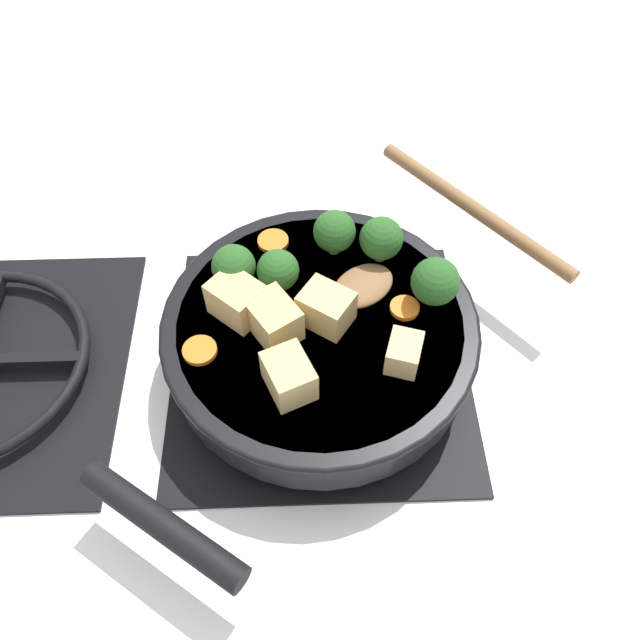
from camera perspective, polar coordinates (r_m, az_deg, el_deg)
name	(u,v)px	position (r m, az deg, el deg)	size (l,w,h in m)	color
ground_plane	(320,363)	(0.66, 0.00, -3.91)	(2.40, 2.40, 0.00)	white
front_burner_grate	(320,356)	(0.65, 0.00, -3.34)	(0.31, 0.31, 0.03)	black
skillet_pan	(319,335)	(0.62, -0.12, -1.34)	(0.40, 0.36, 0.05)	black
wooden_spoon	(432,238)	(0.67, 10.17, 7.43)	(0.25, 0.26, 0.02)	brown
tofu_cube_center_large	(274,319)	(0.58, -4.26, 0.06)	(0.05, 0.04, 0.04)	#DBB770
tofu_cube_near_handle	(326,312)	(0.58, 0.58, 0.76)	(0.05, 0.04, 0.04)	#DBB770
tofu_cube_east_chunk	(237,299)	(0.60, -7.61, 1.88)	(0.05, 0.04, 0.04)	#DBB770
tofu_cube_west_chunk	(289,376)	(0.55, -2.86, -5.14)	(0.05, 0.04, 0.04)	#DBB770
tofu_cube_back_piece	(404,353)	(0.57, 7.68, -3.01)	(0.04, 0.03, 0.03)	#DBB770
broccoli_floret_near_spoon	(334,232)	(0.64, 1.33, 8.08)	(0.04, 0.04, 0.05)	#709956
broccoli_floret_center_top	(381,239)	(0.64, 5.62, 7.40)	(0.04, 0.04, 0.05)	#709956
broccoli_floret_east_rim	(278,271)	(0.61, -3.86, 4.52)	(0.04, 0.04, 0.05)	#709956
broccoli_floret_west_rim	(435,282)	(0.60, 10.50, 3.45)	(0.05, 0.05, 0.05)	#709956
broccoli_floret_north_edge	(234,267)	(0.61, -7.89, 4.85)	(0.04, 0.04, 0.05)	#709956
carrot_slice_orange_thin	(405,308)	(0.61, 7.74, 1.11)	(0.03, 0.03, 0.01)	orange
carrot_slice_near_center	(200,350)	(0.59, -10.94, -2.74)	(0.03, 0.03, 0.01)	orange
carrot_slice_edge_slice	(273,241)	(0.67, -4.31, 7.20)	(0.03, 0.03, 0.01)	orange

